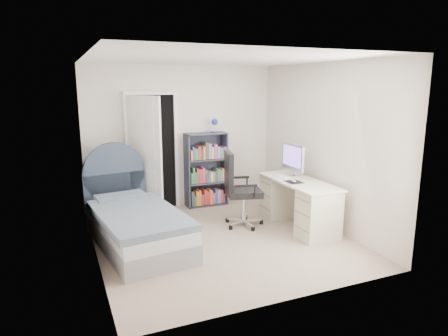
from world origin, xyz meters
name	(u,v)px	position (x,y,z in m)	size (l,w,h in m)	color
room_shell	(221,153)	(0.00, 0.00, 1.25)	(3.50, 3.70, 2.60)	gray
door	(147,154)	(-0.69, 1.54, 1.03)	(0.92, 0.74, 2.06)	black
bed	(135,223)	(-1.15, 0.35, 0.29)	(1.24, 2.22, 1.30)	gray
nightstand	(120,194)	(-1.17, 1.60, 0.39)	(0.40, 0.40, 0.59)	tan
floor_lamp	(147,181)	(-0.70, 1.54, 0.58)	(0.20, 0.20, 1.42)	silver
bookcase	(206,172)	(0.39, 1.64, 0.61)	(0.74, 0.32, 1.58)	#393C4E
desk	(298,201)	(1.29, 0.02, 0.40)	(0.61, 1.51, 1.24)	beige
office_chair	(238,186)	(0.46, 0.42, 0.64)	(0.64, 0.66, 1.17)	silver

